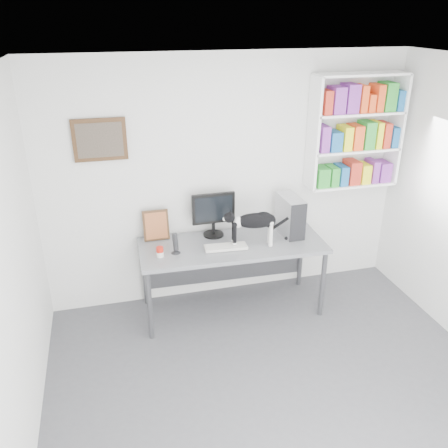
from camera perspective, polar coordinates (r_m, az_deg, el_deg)
The scene contains 11 objects.
room at distance 3.46m, azimuth 9.07°, elevation -5.45°, with size 4.01×4.01×2.70m.
bookshelf at distance 5.44m, azimuth 15.54°, elevation 10.67°, with size 1.03×0.28×1.24m, color white.
wall_art at distance 4.84m, azimuth -14.72°, elevation 9.77°, with size 0.52×0.04×0.42m, color #4A2E18.
desk at distance 5.18m, azimuth 0.97°, elevation -6.39°, with size 1.94×0.76×0.81m, color slate.
monitor at distance 5.07m, azimuth -1.29°, elevation 1.18°, with size 0.47×0.22×0.50m, color black.
keyboard at distance 4.88m, azimuth 0.21°, elevation -2.77°, with size 0.44×0.17×0.03m, color beige.
pc_tower at distance 5.18m, azimuth 7.93°, elevation 1.04°, with size 0.19×0.43×0.43m, color silver.
speaker at distance 4.77m, azimuth -5.87°, elevation -2.31°, with size 0.10×0.10×0.22m, color black.
leaning_print at distance 5.07m, azimuth -8.19°, elevation -0.09°, with size 0.27×0.11×0.34m, color #4A2E18.
soup_can at distance 4.75m, azimuth -7.71°, elevation -3.34°, with size 0.07×0.07×0.11m, color red.
cat at distance 4.88m, azimuth 3.61°, elevation -0.58°, with size 0.61×0.16×0.38m, color black, non-canonical shape.
Camera 1 is at (-1.27, -2.73, 3.04)m, focal length 38.00 mm.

